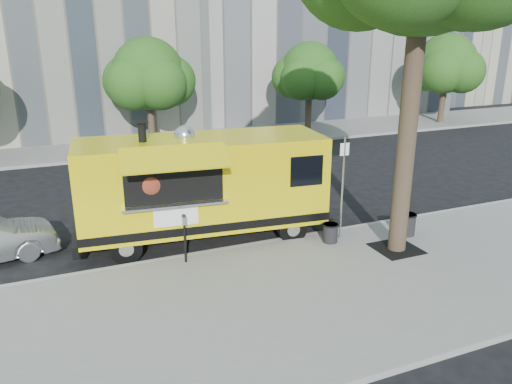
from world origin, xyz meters
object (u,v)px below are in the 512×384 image
far_tree_c (310,71)px  far_tree_d (446,64)px  sign_post (343,182)px  food_truck (202,185)px  far_tree_b (148,74)px  trash_bin_left (330,232)px  trash_bin_right (407,224)px  parking_meter (184,232)px

far_tree_c → far_tree_d: (10.00, 0.20, 0.17)m
far_tree_d → sign_post: far_tree_d is taller
far_tree_c → food_truck: size_ratio=0.70×
far_tree_b → trash_bin_left: size_ratio=10.08×
far_tree_c → trash_bin_right: size_ratio=8.01×
far_tree_b → sign_post: 14.61m
sign_post → parking_meter: (-4.55, 0.20, -0.87)m
sign_post → trash_bin_left: sign_post is taller
far_tree_d → food_truck: far_tree_d is taller
far_tree_b → parking_meter: (-2.00, -14.05, -2.85)m
far_tree_c → parking_meter: (-11.00, -13.75, -2.74)m
far_tree_c → sign_post: far_tree_c is taller
far_tree_d → sign_post: bearing=-139.3°
parking_meter → trash_bin_left: parking_meter is taller
sign_post → trash_bin_left: size_ratio=5.50×
far_tree_d → trash_bin_right: 20.91m
sign_post → far_tree_d: bearing=40.7°
food_truck → trash_bin_left: bearing=-25.2°
sign_post → trash_bin_right: 2.43m
far_tree_b → trash_bin_left: (2.15, -14.37, -3.39)m
far_tree_b → far_tree_d: 19.00m
sign_post → trash_bin_right: sign_post is taller
parking_meter → food_truck: (0.96, 1.59, 0.71)m
sign_post → trash_bin_left: bearing=-163.3°
far_tree_b → far_tree_d: size_ratio=0.97×
far_tree_c → parking_meter: 17.82m
food_truck → trash_bin_left: size_ratio=13.68×
trash_bin_left → far_tree_b: bearing=98.5°
far_tree_b → far_tree_c: 9.01m
far_tree_d → trash_bin_right: (-14.50, -14.67, -3.39)m
far_tree_c → trash_bin_left: size_ratio=9.55×
far_tree_d → trash_bin_left: 22.35m
parking_meter → trash_bin_left: (4.15, -0.32, -0.54)m
sign_post → food_truck: (-3.59, 1.79, -0.16)m
parking_meter → trash_bin_left: bearing=-4.4°
far_tree_d → food_truck: size_ratio=0.76×
far_tree_d → sign_post: size_ratio=1.88×
parking_meter → far_tree_b: bearing=81.9°
far_tree_b → far_tree_c: bearing=-1.9°
food_truck → trash_bin_right: (5.54, -2.32, -1.20)m
sign_post → parking_meter: size_ratio=2.25×
far_tree_b → food_truck: far_tree_b is taller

